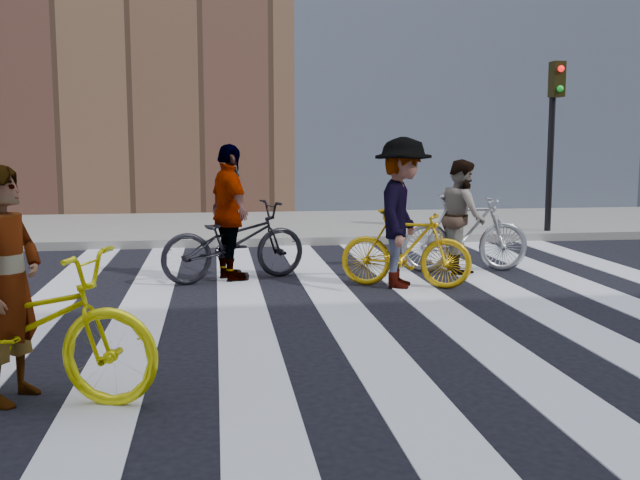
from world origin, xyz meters
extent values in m
plane|color=black|center=(0.00, 0.00, 0.00)|extent=(100.00, 100.00, 0.00)
cube|color=gray|center=(0.00, 7.50, 0.07)|extent=(100.00, 5.00, 0.15)
cube|color=silver|center=(-3.85, 0.00, 0.01)|extent=(0.55, 10.00, 0.01)
cube|color=silver|center=(-2.75, 0.00, 0.01)|extent=(0.55, 10.00, 0.01)
cube|color=silver|center=(-1.65, 0.00, 0.01)|extent=(0.55, 10.00, 0.01)
cube|color=silver|center=(-0.55, 0.00, 0.01)|extent=(0.55, 10.00, 0.01)
cube|color=silver|center=(0.55, 0.00, 0.01)|extent=(0.55, 10.00, 0.01)
cube|color=silver|center=(1.65, 0.00, 0.01)|extent=(0.55, 10.00, 0.01)
cube|color=silver|center=(2.75, 0.00, 0.01)|extent=(0.55, 10.00, 0.01)
cylinder|color=black|center=(4.40, 5.40, 1.60)|extent=(0.12, 0.12, 3.20)
cube|color=black|center=(4.40, 5.25, 3.00)|extent=(0.22, 0.28, 0.65)
sphere|color=red|center=(4.40, 5.10, 3.18)|extent=(0.12, 0.12, 0.12)
sphere|color=#0CCC26|center=(4.40, 5.10, 2.82)|extent=(0.12, 0.12, 0.12)
imported|color=#FFF90E|center=(-3.34, -2.66, 0.55)|extent=(2.23, 1.32, 1.11)
imported|color=#9CA0A6|center=(1.60, 2.06, 0.56)|extent=(1.87, 0.62, 1.11)
imported|color=#D19B0B|center=(0.47, 1.06, 0.50)|extent=(1.73, 1.05, 1.01)
imported|color=black|center=(-1.69, 1.83, 0.53)|extent=(2.14, 1.34, 1.06)
imported|color=slate|center=(-3.39, -2.66, 0.85)|extent=(0.57, 0.71, 1.70)
imported|color=slate|center=(1.55, 2.06, 0.81)|extent=(0.65, 0.82, 1.61)
imported|color=slate|center=(0.42, 1.06, 0.96)|extent=(1.12, 1.41, 1.92)
imported|color=slate|center=(-1.74, 1.83, 0.91)|extent=(0.78, 1.16, 1.83)
camera|label=1|loc=(-1.93, -8.15, 1.87)|focal=42.00mm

